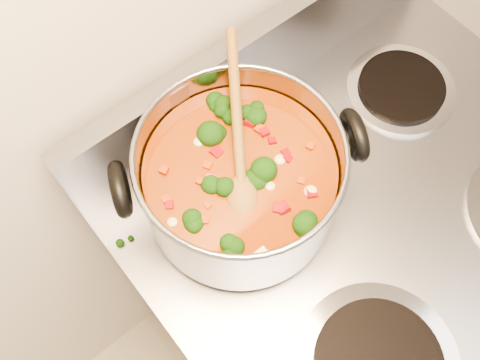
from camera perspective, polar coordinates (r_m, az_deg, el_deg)
name	(u,v)px	position (r m, az deg, el deg)	size (l,w,h in m)	color
electric_range	(340,284)	(1.28, 10.58, -10.81)	(0.75, 0.67, 1.08)	gray
stockpot	(240,180)	(0.75, -0.05, 0.01)	(0.34, 0.28, 0.17)	#95959C
wooden_spoon	(239,154)	(0.71, -0.08, 2.83)	(0.18, 0.23, 0.09)	brown
cooktop_crumbs	(258,191)	(0.84, 1.92, -1.17)	(0.31, 0.30, 0.01)	black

